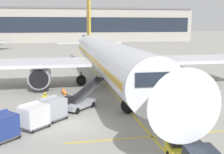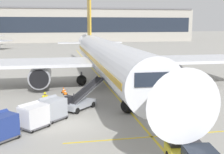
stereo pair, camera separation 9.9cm
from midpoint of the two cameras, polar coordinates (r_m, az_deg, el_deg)
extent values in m
plane|color=#9E9B93|center=(23.43, -7.44, -9.17)|extent=(600.00, 600.00, 0.00)
cylinder|color=silver|center=(35.89, -0.87, 3.92)|extent=(4.42, 36.63, 4.09)
cube|color=gold|center=(35.89, -0.87, 3.92)|extent=(4.45, 35.16, 0.49)
cone|color=silver|center=(16.48, 11.19, -3.82)|extent=(3.92, 4.13, 3.89)
cone|color=silver|center=(57.17, -4.55, 6.55)|extent=(3.54, 6.58, 3.48)
cube|color=silver|center=(36.53, -16.00, 2.67)|extent=(17.45, 7.48, 0.36)
cylinder|color=#93969E|center=(35.92, -13.80, 0.30)|extent=(2.58, 4.78, 2.54)
cylinder|color=black|center=(33.53, -14.02, -0.40)|extent=(2.16, 0.14, 2.16)
cube|color=silver|center=(39.54, 12.64, 3.36)|extent=(17.45, 7.48, 0.36)
cylinder|color=#93969E|center=(38.54, 11.09, 1.07)|extent=(2.58, 4.78, 2.54)
cylinder|color=black|center=(36.33, 12.50, 0.47)|extent=(2.16, 0.14, 2.16)
cube|color=gold|center=(55.47, -4.45, 12.64)|extent=(0.32, 4.39, 10.98)
cube|color=silver|center=(55.20, -4.33, 6.74)|extent=(11.85, 3.04, 0.20)
cube|color=#1E2633|center=(18.98, 8.08, 0.02)|extent=(2.88, 1.87, 0.90)
cylinder|color=#47474C|center=(25.77, 3.29, -4.48)|extent=(0.22, 0.22, 1.09)
sphere|color=black|center=(25.91, 3.27, -5.64)|extent=(1.33, 1.33, 1.33)
cylinder|color=#47474C|center=(37.68, -5.93, 0.19)|extent=(0.22, 0.22, 1.09)
sphere|color=black|center=(37.78, -5.92, -0.62)|extent=(1.33, 1.33, 1.33)
cylinder|color=#47474C|center=(38.65, 3.17, 0.48)|extent=(0.22, 0.22, 1.09)
sphere|color=black|center=(38.75, 3.16, -0.31)|extent=(1.33, 1.33, 1.33)
cube|color=#A3A8B2|center=(27.19, -6.43, -5.29)|extent=(3.49, 3.58, 0.44)
cube|color=black|center=(26.57, -8.32, -4.43)|extent=(0.82, 0.82, 0.70)
cylinder|color=#333338|center=(27.06, -7.40, -4.03)|extent=(0.08, 0.08, 0.80)
cube|color=#A3A8B2|center=(27.92, -4.85, -2.66)|extent=(4.07, 4.26, 1.78)
cube|color=black|center=(27.90, -4.85, -2.48)|extent=(3.87, 4.06, 1.64)
cube|color=#333338|center=(27.63, -4.12, -2.53)|extent=(3.40, 3.63, 1.83)
cube|color=#333338|center=(28.15, -5.57, -2.31)|extent=(3.40, 3.63, 1.83)
cylinder|color=black|center=(27.73, -3.69, -5.41)|extent=(0.53, 0.55, 0.56)
cylinder|color=black|center=(28.59, -6.10, -4.97)|extent=(0.53, 0.55, 0.56)
cylinder|color=black|center=(25.92, -6.78, -6.58)|extent=(0.53, 0.55, 0.56)
cylinder|color=black|center=(26.83, -9.25, -6.06)|extent=(0.53, 0.55, 0.56)
cube|color=#515156|center=(24.67, -11.33, -7.76)|extent=(2.55, 2.54, 0.12)
cylinder|color=#4C4C51|center=(23.81, -13.70, -8.55)|extent=(0.55, 0.54, 0.07)
cube|color=#9EA3AD|center=(24.43, -11.40, -5.95)|extent=(2.41, 2.40, 1.50)
cube|color=#9EA3AD|center=(24.59, -12.11, -4.61)|extent=(1.90, 1.88, 0.74)
cube|color=silver|center=(23.81, -13.08, -6.45)|extent=(1.02, 1.06, 1.38)
sphere|color=black|center=(24.66, -13.78, -8.02)|extent=(0.30, 0.30, 0.30)
sphere|color=black|center=(23.70, -11.58, -8.68)|extent=(0.30, 0.30, 0.30)
sphere|color=black|center=(25.68, -11.09, -7.17)|extent=(0.30, 0.30, 0.30)
sphere|color=black|center=(24.76, -8.88, -7.76)|extent=(0.30, 0.30, 0.30)
cube|color=#515156|center=(23.09, -14.89, -9.18)|extent=(2.55, 2.54, 0.12)
cylinder|color=#4C4C51|center=(22.30, -17.57, -10.04)|extent=(0.55, 0.54, 0.07)
cube|color=silver|center=(22.83, -14.98, -7.26)|extent=(2.41, 2.40, 1.50)
cube|color=silver|center=(22.99, -15.71, -5.81)|extent=(1.90, 1.88, 0.74)
cube|color=silver|center=(22.26, -16.89, -7.81)|extent=(1.02, 1.06, 1.38)
sphere|color=black|center=(23.14, -17.52, -9.42)|extent=(0.30, 0.30, 0.30)
sphere|color=black|center=(22.13, -15.32, -10.22)|extent=(0.30, 0.30, 0.30)
sphere|color=black|center=(24.08, -14.48, -8.49)|extent=(0.30, 0.30, 0.30)
sphere|color=black|center=(23.11, -12.25, -9.20)|extent=(0.30, 0.30, 0.30)
cube|color=#515156|center=(21.51, -20.64, -10.96)|extent=(2.55, 2.54, 0.12)
cube|color=navy|center=(21.24, -20.77, -8.92)|extent=(2.41, 2.40, 1.50)
sphere|color=black|center=(22.48, -19.93, -10.15)|extent=(0.30, 0.30, 0.30)
sphere|color=black|center=(21.44, -17.79, -11.03)|extent=(0.30, 0.30, 0.30)
cube|color=#28282D|center=(17.45, 14.19, -12.31)|extent=(1.90, 1.19, 0.24)
cylinder|color=black|center=(27.31, -12.64, -5.56)|extent=(0.15, 0.15, 0.86)
cylinder|color=black|center=(27.25, -12.99, -5.61)|extent=(0.15, 0.15, 0.86)
cube|color=yellow|center=(27.10, -12.88, -4.12)|extent=(0.44, 0.37, 0.58)
cube|color=white|center=(26.99, -12.78, -4.18)|extent=(0.32, 0.14, 0.08)
sphere|color=brown|center=(27.00, -12.91, -3.28)|extent=(0.21, 0.21, 0.21)
sphere|color=yellow|center=(26.99, -12.92, -3.13)|extent=(0.23, 0.23, 0.23)
cylinder|color=yellow|center=(27.19, -12.40, -4.15)|extent=(0.09, 0.09, 0.56)
cylinder|color=yellow|center=(27.03, -13.35, -4.28)|extent=(0.09, 0.09, 0.56)
cylinder|color=#333847|center=(26.12, -13.24, -6.32)|extent=(0.15, 0.15, 0.86)
cylinder|color=#333847|center=(26.21, -12.91, -6.24)|extent=(0.15, 0.15, 0.86)
cube|color=yellow|center=(25.97, -13.14, -4.76)|extent=(0.45, 0.42, 0.58)
cube|color=white|center=(26.07, -13.29, -4.70)|extent=(0.28, 0.21, 0.08)
sphere|color=beige|center=(25.87, -13.17, -3.88)|extent=(0.21, 0.21, 0.21)
sphere|color=yellow|center=(25.85, -13.18, -3.73)|extent=(0.23, 0.23, 0.23)
cylinder|color=yellow|center=(25.86, -13.58, -4.95)|extent=(0.09, 0.09, 0.56)
cylinder|color=yellow|center=(26.11, -12.70, -4.77)|extent=(0.09, 0.09, 0.56)
cube|color=black|center=(33.13, -9.02, -3.37)|extent=(0.54, 0.54, 0.05)
cone|color=orange|center=(33.06, -9.03, -2.86)|extent=(0.43, 0.43, 0.56)
cylinder|color=white|center=(33.05, -9.04, -2.81)|extent=(0.24, 0.24, 0.07)
cube|color=black|center=(34.09, -9.34, -3.00)|extent=(0.60, 0.60, 0.05)
cone|color=orange|center=(34.01, -9.36, -2.44)|extent=(0.48, 0.48, 0.63)
cylinder|color=white|center=(34.00, -9.36, -2.39)|extent=(0.26, 0.26, 0.08)
cube|color=yellow|center=(36.54, -0.59, -2.00)|extent=(0.20, 110.00, 0.01)
cube|color=yellow|center=(20.95, 7.48, -11.55)|extent=(12.00, 0.20, 0.01)
cube|color=#A8A399|center=(137.76, -10.59, 9.86)|extent=(124.72, 17.15, 14.55)
cube|color=#1E2633|center=(129.14, -10.55, 10.01)|extent=(120.98, 0.10, 6.55)
cube|color=slate|center=(136.24, -10.69, 13.07)|extent=(123.47, 14.58, 0.70)
camera|label=1|loc=(0.05, -89.89, 0.02)|focal=46.69mm
camera|label=2|loc=(0.05, 90.11, -0.02)|focal=46.69mm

